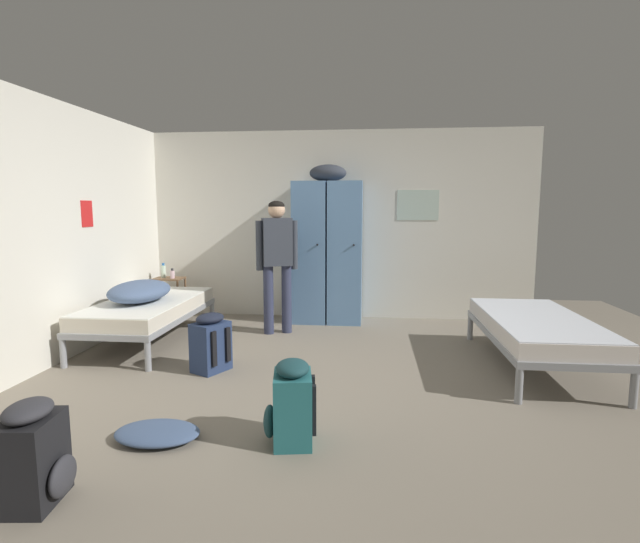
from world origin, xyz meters
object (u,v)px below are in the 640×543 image
Objects in this scene: lotion_bottle at (172,274)px; water_bottle at (163,271)px; bedding_heap at (140,291)px; bed_right at (537,328)px; shelf_unit at (169,294)px; locker_bank at (328,249)px; backpack_navy at (210,343)px; person_traveler at (277,254)px; backpack_black at (34,456)px; bed_left_rear at (148,309)px; backpack_teal at (291,404)px; clothes_pile_denim at (157,433)px.

water_bottle is at bearing 158.20° from lotion_bottle.
bed_right is at bearing -4.63° from bedding_heap.
water_bottle reaches higher than shelf_unit.
backpack_navy is at bearing -113.63° from locker_bank.
person_traveler reaches higher than backpack_black.
bed_left_rear is at bearing -146.82° from locker_bank.
backpack_black is at bearing -75.87° from shelf_unit.
bed_right is 4.67m from water_bottle.
bed_left_rear is at bearing -74.25° from water_bottle.
backpack_teal is at bearing -140.36° from bed_right.
shelf_unit is at bearing 102.26° from bed_left_rear.
locker_bank is at bearing 74.75° from backpack_black.
lotion_bottle is at bearing 160.65° from person_traveler.
bed_right and bed_left_rear have the same top height.
locker_bank is 3.67× the size of clothes_pile_denim.
locker_bank reaches higher than backpack_navy.
bed_right is 1.00× the size of bed_left_rear.
bedding_heap is at bearing -154.94° from person_traveler.
person_traveler is at bearing -19.35° from lotion_bottle.
shelf_unit is 4.23× the size of lotion_bottle.
backpack_navy is (1.17, -1.96, -0.37)m from lotion_bottle.
person_traveler is (1.36, 0.57, 0.58)m from bed_left_rear.
backpack_navy is (1.04, -0.76, -0.34)m from bedding_heap.
backpack_navy is (-0.92, -2.10, -0.71)m from locker_bank.
clothes_pile_denim is at bearing -68.99° from lotion_bottle.
bedding_heap reaches higher than bed_right.
bed_left_rear is 1.25m from water_bottle.
backpack_teal is at bearing -45.47° from bedding_heap.
bed_left_rear is at bearing -157.38° from person_traveler.
backpack_teal is 0.91m from clothes_pile_denim.
locker_bank is at bearing 76.62° from clothes_pile_denim.
locker_bank is at bearing 141.99° from bed_right.
bed_left_rear is 9.57× the size of water_bottle.
shelf_unit is at bearing 159.92° from bed_right.
person_traveler is 2.87m from backpack_teal.
clothes_pile_denim is (-0.82, -3.45, -0.92)m from locker_bank.
backpack_teal is (-2.08, -1.72, -0.12)m from bed_right.
backpack_black is (0.77, -2.92, -0.12)m from bed_left_rear.
clothes_pile_denim is at bearing -63.62° from bed_left_rear.
lotion_bottle is (0.07, -0.04, 0.28)m from shelf_unit.
person_traveler is (1.61, -0.58, 0.62)m from shelf_unit.
bed_right is at bearing 39.64° from backpack_teal.
bed_left_rear is 3.02m from backpack_black.
backpack_teal reaches higher than bed_left_rear.
person_traveler is at bearing 22.62° from bed_left_rear.
bedding_heap is 4.44× the size of water_bottle.
shelf_unit is 3.98m from backpack_teal.
bed_left_rear is at bearing 174.05° from bed_right.
locker_bank is at bearing 34.41° from bedding_heap.
lotion_bottle is 0.25× the size of backpack_navy.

